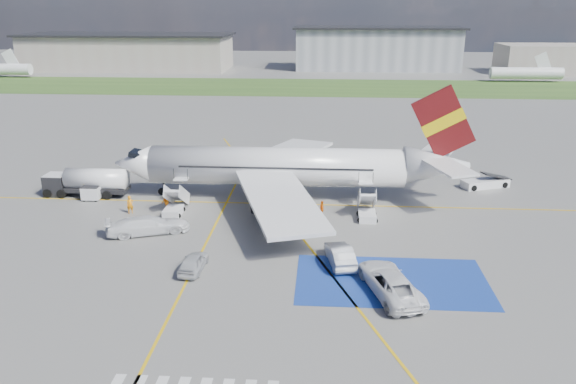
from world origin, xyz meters
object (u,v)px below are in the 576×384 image
airliner (291,167)px  van_white_b (148,222)px  gpu_cart (91,194)px  car_silver_a (193,262)px  van_white_a (390,279)px  fuel_tanker (87,184)px  car_silver_b (340,255)px  belt_loader (485,183)px

airliner → van_white_b: airliner is taller
gpu_cart → van_white_b: 11.88m
airliner → car_silver_a: airliner is taller
car_silver_a → van_white_a: bearing=173.9°
airliner → car_silver_a: 18.64m
airliner → gpu_cart: airliner is taller
gpu_cart → car_silver_a: gpu_cart is taller
airliner → van_white_a: 21.48m
fuel_tanker → car_silver_b: (26.22, -14.67, -0.46)m
airliner → car_silver_b: 16.31m
belt_loader → van_white_a: van_white_a is taller
belt_loader → van_white_a: 27.97m
airliner → gpu_cart: bearing=-174.0°
belt_loader → car_silver_b: size_ratio=1.21×
fuel_tanker → van_white_b: (9.46, -9.67, -0.20)m
fuel_tanker → belt_loader: bearing=9.0°
airliner → fuel_tanker: 21.60m
belt_loader → van_white_b: van_white_b is taller
belt_loader → van_white_b: (-33.23, -15.37, 0.63)m
car_silver_a → car_silver_b: bearing=-166.8°
airliner → car_silver_a: size_ratio=9.15×
fuel_tanker → gpu_cart: fuel_tanker is taller
airliner → van_white_a: size_ratio=6.35×
van_white_a → car_silver_a: bearing=-25.7°
gpu_cart → van_white_b: size_ratio=0.33×
airliner → van_white_b: 16.06m
fuel_tanker → car_silver_a: (15.09, -16.57, -0.57)m
gpu_cart → car_silver_a: size_ratio=0.45×
car_silver_b → van_white_b: 17.49m
fuel_tanker → van_white_b: fuel_tanker is taller
belt_loader → van_white_a: size_ratio=1.00×
airliner → van_white_b: bearing=-139.1°
belt_loader → van_white_a: (-13.07, -24.72, 0.67)m
fuel_tanker → van_white_b: size_ratio=1.64×
gpu_cart → van_white_a: van_white_a is taller
van_white_b → gpu_cart: bearing=26.0°
car_silver_a → van_white_a: (14.53, -2.45, 0.40)m
airliner → van_white_b: size_ratio=6.86×
belt_loader → fuel_tanker: bearing=167.4°
airliner → belt_loader: size_ratio=6.35×
airliner → car_silver_a: (-6.39, -17.30, -2.71)m
airliner → car_silver_b: airliner is taller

